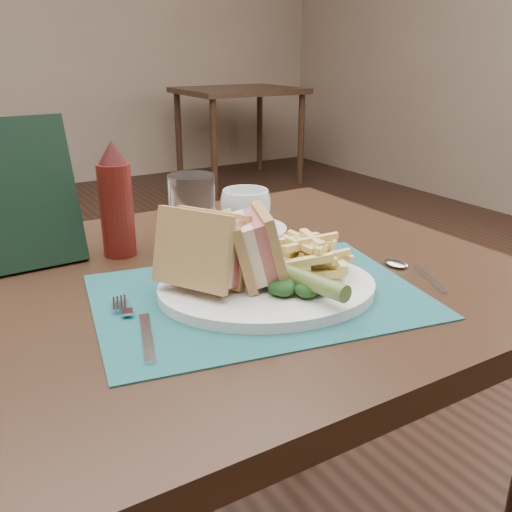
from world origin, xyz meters
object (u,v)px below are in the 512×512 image
(check_presenter, at_px, (29,193))
(sandwich_half_b, at_px, (239,247))
(table_main, at_px, (220,475))
(plate, at_px, (267,288))
(placemat, at_px, (258,296))
(sandwich_half_a, at_px, (193,253))
(ketchup_bottle, at_px, (116,199))
(coffee_cup, at_px, (246,209))
(table_bg_right, at_px, (239,136))
(saucer, at_px, (246,230))
(drinking_glass, at_px, (192,214))

(check_presenter, bearing_deg, sandwich_half_b, -53.59)
(table_main, distance_m, plate, 0.40)
(placemat, xyz_separation_m, sandwich_half_a, (-0.09, 0.02, 0.07))
(table_main, distance_m, ketchup_bottle, 0.50)
(plate, bearing_deg, coffee_cup, 85.80)
(table_bg_right, height_order, sandwich_half_b, sandwich_half_b)
(ketchup_bottle, relative_size, check_presenter, 0.81)
(saucer, xyz_separation_m, ketchup_bottle, (-0.23, 0.01, 0.09))
(sandwich_half_a, bearing_deg, saucer, 16.56)
(table_bg_right, relative_size, plate, 3.00)
(table_bg_right, xyz_separation_m, drinking_glass, (-1.92, -3.23, 0.44))
(table_main, distance_m, table_bg_right, 3.86)
(table_main, height_order, saucer, saucer)
(coffee_cup, bearing_deg, placemat, -116.74)
(plate, xyz_separation_m, drinking_glass, (-0.01, 0.21, 0.06))
(table_main, height_order, placemat, placemat)
(table_main, relative_size, saucer, 6.00)
(table_main, relative_size, placemat, 2.06)
(placemat, height_order, check_presenter, check_presenter)
(sandwich_half_b, relative_size, check_presenter, 0.44)
(placemat, relative_size, saucer, 2.92)
(placemat, xyz_separation_m, plate, (0.01, -0.00, 0.01))
(sandwich_half_a, relative_size, sandwich_half_b, 1.09)
(coffee_cup, distance_m, ketchup_bottle, 0.24)
(plate, relative_size, saucer, 2.00)
(drinking_glass, distance_m, ketchup_bottle, 0.12)
(sandwich_half_a, distance_m, check_presenter, 0.31)
(saucer, distance_m, coffee_cup, 0.04)
(sandwich_half_b, bearing_deg, placemat, -31.03)
(plate, xyz_separation_m, sandwich_half_a, (-0.10, 0.02, 0.06))
(table_bg_right, bearing_deg, table_main, -120.12)
(placemat, height_order, ketchup_bottle, ketchup_bottle)
(coffee_cup, bearing_deg, saucer, 0.00)
(drinking_glass, bearing_deg, coffee_cup, 19.28)
(ketchup_bottle, bearing_deg, plate, -65.20)
(ketchup_bottle, bearing_deg, coffee_cup, -2.29)
(ketchup_bottle, bearing_deg, sandwich_half_b, -69.53)
(coffee_cup, distance_m, drinking_glass, 0.13)
(table_bg_right, distance_m, sandwich_half_b, 3.95)
(drinking_glass, bearing_deg, ketchup_bottle, 153.67)
(sandwich_half_a, distance_m, ketchup_bottle, 0.24)
(sandwich_half_a, xyz_separation_m, saucer, (0.21, 0.23, -0.07))
(ketchup_bottle, bearing_deg, table_main, -60.06)
(saucer, bearing_deg, coffee_cup, 0.00)
(sandwich_half_b, xyz_separation_m, coffee_cup, (0.14, 0.23, -0.02))
(sandwich_half_a, distance_m, coffee_cup, 0.31)
(placemat, bearing_deg, table_main, 98.36)
(table_bg_right, relative_size, check_presenter, 3.91)
(saucer, xyz_separation_m, check_presenter, (-0.36, 0.04, 0.11))
(plate, bearing_deg, placemat, -160.81)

